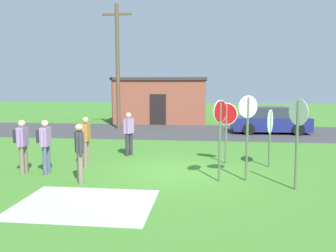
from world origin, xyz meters
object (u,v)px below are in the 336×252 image
(stop_sign_tallest, at_px, (270,128))
(person_holding_notes, at_px, (85,138))
(person_with_sunhat, at_px, (45,143))
(person_near_signs, at_px, (129,131))
(person_in_blue, at_px, (22,143))
(stop_sign_leaning_left, at_px, (220,127))
(person_on_left, at_px, (80,150))
(utility_pole, at_px, (118,65))
(stop_sign_center_cluster, at_px, (298,129))
(stop_sign_leaning_right, at_px, (226,122))
(parked_car_on_street, at_px, (269,121))
(stop_sign_rear_right, at_px, (247,124))

(stop_sign_tallest, xyz_separation_m, person_holding_notes, (-6.17, -0.61, -0.35))
(person_with_sunhat, bearing_deg, person_near_signs, 56.60)
(stop_sign_tallest, xyz_separation_m, person_in_blue, (-7.78, -1.76, -0.35))
(stop_sign_leaning_left, bearing_deg, stop_sign_tallest, 47.96)
(stop_sign_leaning_left, height_order, person_on_left, stop_sign_leaning_left)
(person_holding_notes, bearing_deg, person_in_blue, -144.29)
(utility_pole, relative_size, stop_sign_center_cluster, 3.13)
(utility_pole, relative_size, stop_sign_leaning_left, 3.23)
(stop_sign_leaning_left, xyz_separation_m, person_with_sunhat, (-5.34, 0.24, -0.59))
(person_on_left, bearing_deg, stop_sign_tallest, 24.01)
(stop_sign_tallest, bearing_deg, stop_sign_leaning_right, 167.19)
(stop_sign_tallest, xyz_separation_m, stop_sign_leaning_left, (-1.73, -1.92, 0.24))
(stop_sign_center_cluster, height_order, person_near_signs, stop_sign_center_cluster)
(stop_sign_leaning_left, bearing_deg, stop_sign_leaning_right, 82.27)
(parked_car_on_street, xyz_separation_m, stop_sign_center_cluster, (-1.21, -10.74, 0.95))
(stop_sign_tallest, relative_size, person_holding_notes, 1.16)
(parked_car_on_street, distance_m, person_near_signs, 9.59)
(stop_sign_center_cluster, bearing_deg, utility_pole, 124.05)
(stop_sign_center_cluster, bearing_deg, stop_sign_rear_right, 149.07)
(utility_pole, bearing_deg, stop_sign_rear_right, -58.61)
(stop_sign_rear_right, xyz_separation_m, person_in_blue, (-6.83, -0.01, -0.66))
(stop_sign_leaning_right, bearing_deg, stop_sign_leaning_left, -97.73)
(stop_sign_leaning_right, bearing_deg, utility_pole, 125.02)
(utility_pole, xyz_separation_m, person_in_blue, (-0.20, -10.86, -2.98))
(person_with_sunhat, xyz_separation_m, person_holding_notes, (0.90, 1.07, 0.00))
(stop_sign_leaning_right, distance_m, person_near_signs, 3.85)
(stop_sign_leaning_left, bearing_deg, person_in_blue, 178.50)
(stop_sign_tallest, height_order, person_in_blue, stop_sign_tallest)
(utility_pole, relative_size, stop_sign_leaning_right, 3.54)
(parked_car_on_street, height_order, stop_sign_leaning_left, stop_sign_leaning_left)
(stop_sign_rear_right, relative_size, person_on_left, 1.46)
(stop_sign_leaning_right, height_order, stop_sign_center_cluster, stop_sign_center_cluster)
(stop_sign_leaning_right, height_order, person_with_sunhat, stop_sign_leaning_right)
(stop_sign_rear_right, height_order, person_with_sunhat, stop_sign_rear_right)
(stop_sign_leaning_right, height_order, stop_sign_leaning_left, stop_sign_leaning_left)
(utility_pole, xyz_separation_m, stop_sign_rear_right, (6.62, -10.85, -2.32))
(person_near_signs, bearing_deg, parked_car_on_street, 46.75)
(parked_car_on_street, xyz_separation_m, stop_sign_rear_right, (-2.41, -10.02, 0.95))
(stop_sign_leaning_right, relative_size, person_on_left, 1.27)
(stop_sign_tallest, height_order, person_holding_notes, stop_sign_tallest)
(person_holding_notes, bearing_deg, utility_pole, 98.20)
(stop_sign_rear_right, xyz_separation_m, stop_sign_leaning_left, (-0.78, -0.17, -0.07))
(stop_sign_leaning_right, bearing_deg, person_on_left, -146.06)
(stop_sign_center_cluster, distance_m, person_holding_notes, 6.71)
(stop_sign_tallest, relative_size, person_in_blue, 1.16)
(utility_pole, distance_m, stop_sign_leaning_left, 12.70)
(stop_sign_leaning_left, xyz_separation_m, person_holding_notes, (-4.44, 1.31, -0.59))
(utility_pole, distance_m, person_with_sunhat, 11.19)
(person_with_sunhat, bearing_deg, stop_sign_center_cluster, -6.15)
(stop_sign_leaning_right, distance_m, person_with_sunhat, 6.01)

